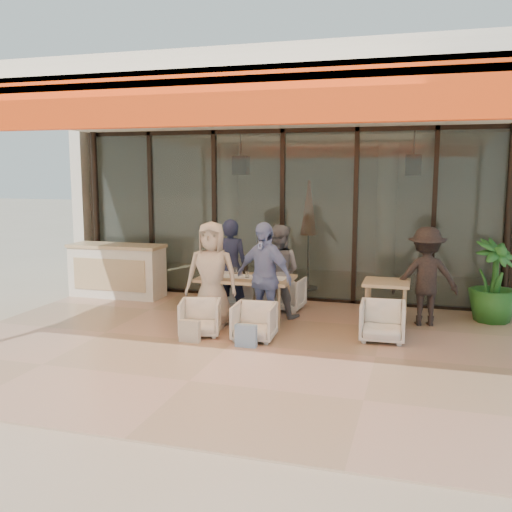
# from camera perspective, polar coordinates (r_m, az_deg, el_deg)

# --- Properties ---
(ground) EXTENTS (70.00, 70.00, 0.00)m
(ground) POSITION_cam_1_polar(r_m,az_deg,el_deg) (8.14, -2.50, -8.92)
(ground) COLOR #C6B293
(ground) RESTS_ON ground
(terrace_floor) EXTENTS (8.00, 6.00, 0.01)m
(terrace_floor) POSITION_cam_1_polar(r_m,az_deg,el_deg) (8.14, -2.50, -8.88)
(terrace_floor) COLOR tan
(terrace_floor) RESTS_ON ground
(terrace_structure) EXTENTS (8.00, 6.00, 3.40)m
(terrace_structure) POSITION_cam_1_polar(r_m,az_deg,el_deg) (7.56, -3.33, 14.68)
(terrace_structure) COLOR silver
(terrace_structure) RESTS_ON ground
(glass_storefront) EXTENTS (8.08, 0.10, 3.20)m
(glass_storefront) POSITION_cam_1_polar(r_m,az_deg,el_deg) (10.68, 2.68, 4.02)
(glass_storefront) COLOR #9EADA3
(glass_storefront) RESTS_ON ground
(interior_block) EXTENTS (9.05, 3.62, 3.52)m
(interior_block) POSITION_cam_1_polar(r_m,az_deg,el_deg) (12.91, 5.20, 7.57)
(interior_block) COLOR silver
(interior_block) RESTS_ON ground
(host_counter) EXTENTS (1.85, 0.65, 1.04)m
(host_counter) POSITION_cam_1_polar(r_m,az_deg,el_deg) (11.33, -13.71, -1.41)
(host_counter) COLOR silver
(host_counter) RESTS_ON ground
(dining_table) EXTENTS (1.50, 0.90, 0.93)m
(dining_table) POSITION_cam_1_polar(r_m,az_deg,el_deg) (9.20, -1.03, -2.45)
(dining_table) COLOR tan
(dining_table) RESTS_ON ground
(chair_far_left) EXTENTS (0.68, 0.64, 0.62)m
(chair_far_left) POSITION_cam_1_polar(r_m,az_deg,el_deg) (10.28, -1.64, -3.41)
(chair_far_left) COLOR white
(chair_far_left) RESTS_ON ground
(chair_far_right) EXTENTS (0.67, 0.63, 0.65)m
(chair_far_right) POSITION_cam_1_polar(r_m,az_deg,el_deg) (10.05, 2.92, -3.62)
(chair_far_right) COLOR white
(chair_far_right) RESTS_ON ground
(chair_near_left) EXTENTS (0.71, 0.68, 0.60)m
(chair_near_left) POSITION_cam_1_polar(r_m,az_deg,el_deg) (8.54, -5.61, -6.01)
(chair_near_left) COLOR white
(chair_near_left) RESTS_ON ground
(chair_near_right) EXTENTS (0.62, 0.58, 0.60)m
(chair_near_right) POSITION_cam_1_polar(r_m,az_deg,el_deg) (8.27, -0.18, -6.44)
(chair_near_right) COLOR white
(chair_near_right) RESTS_ON ground
(diner_navy) EXTENTS (0.64, 0.45, 1.64)m
(diner_navy) POSITION_cam_1_polar(r_m,az_deg,el_deg) (9.72, -2.57, -1.08)
(diner_navy) COLOR #1A2239
(diner_navy) RESTS_ON ground
(diner_grey) EXTENTS (0.82, 0.67, 1.56)m
(diner_grey) POSITION_cam_1_polar(r_m,az_deg,el_deg) (9.49, 2.24, -1.54)
(diner_grey) COLOR slate
(diner_grey) RESTS_ON ground
(diner_cream) EXTENTS (0.88, 0.63, 1.67)m
(diner_cream) POSITION_cam_1_polar(r_m,az_deg,el_deg) (8.88, -4.46, -1.91)
(diner_cream) COLOR beige
(diner_cream) RESTS_ON ground
(diner_periwinkle) EXTENTS (1.07, 0.74, 1.68)m
(diner_periwinkle) POSITION_cam_1_polar(r_m,az_deg,el_deg) (8.62, 0.77, -2.14)
(diner_periwinkle) COLOR #7B98CE
(diner_periwinkle) RESTS_ON ground
(tote_bag_cream) EXTENTS (0.30, 0.10, 0.34)m
(tote_bag_cream) POSITION_cam_1_polar(r_m,az_deg,el_deg) (8.22, -6.65, -7.55)
(tote_bag_cream) COLOR silver
(tote_bag_cream) RESTS_ON ground
(tote_bag_blue) EXTENTS (0.30, 0.10, 0.34)m
(tote_bag_blue) POSITION_cam_1_polar(r_m,az_deg,el_deg) (7.94, -1.01, -8.07)
(tote_bag_blue) COLOR #99BFD8
(tote_bag_blue) RESTS_ON ground
(side_table) EXTENTS (0.70, 0.70, 0.74)m
(side_table) POSITION_cam_1_polar(r_m,az_deg,el_deg) (9.08, 12.93, -3.13)
(side_table) COLOR tan
(side_table) RESTS_ON ground
(side_chair) EXTENTS (0.65, 0.61, 0.65)m
(side_chair) POSITION_cam_1_polar(r_m,az_deg,el_deg) (8.42, 12.53, -6.23)
(side_chair) COLOR white
(side_chair) RESTS_ON ground
(standing_woman) EXTENTS (1.10, 0.75, 1.58)m
(standing_woman) POSITION_cam_1_polar(r_m,az_deg,el_deg) (9.33, 16.63, -2.01)
(standing_woman) COLOR black
(standing_woman) RESTS_ON ground
(potted_palm) EXTENTS (1.07, 1.07, 1.36)m
(potted_palm) POSITION_cam_1_polar(r_m,az_deg,el_deg) (9.91, 22.68, -2.37)
(potted_palm) COLOR #1E5919
(potted_palm) RESTS_ON ground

